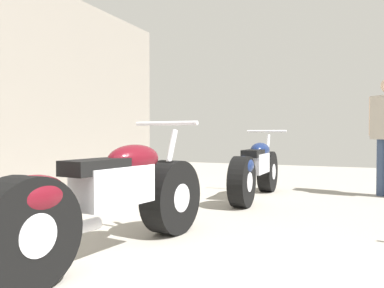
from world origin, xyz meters
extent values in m
plane|color=#9E998E|center=(0.00, 3.06, 0.00)|extent=(14.68, 14.68, 0.00)
cube|color=gray|center=(-2.93, 3.06, 1.39)|extent=(0.08, 6.73, 2.79)
cylinder|color=black|center=(-0.59, 2.73, 0.31)|extent=(0.29, 0.64, 0.62)
cylinder|color=silver|center=(-0.59, 2.73, 0.31)|extent=(0.25, 0.26, 0.24)
cylinder|color=black|center=(-0.77, 1.34, 0.31)|extent=(0.29, 0.64, 0.62)
cylinder|color=silver|center=(-0.77, 1.34, 0.31)|extent=(0.25, 0.26, 0.24)
cube|color=silver|center=(-0.68, 2.04, 0.48)|extent=(0.31, 0.64, 0.27)
ellipsoid|color=#5B0F19|center=(-0.65, 2.25, 0.66)|extent=(0.31, 0.53, 0.21)
cube|color=black|center=(-0.70, 1.86, 0.63)|extent=(0.27, 0.49, 0.10)
ellipsoid|color=#5B0F19|center=(-0.76, 1.39, 0.50)|extent=(0.30, 0.45, 0.23)
cylinder|color=silver|center=(-0.59, 2.69, 0.60)|extent=(0.08, 0.25, 0.56)
cylinder|color=silver|center=(-0.60, 2.66, 0.93)|extent=(0.60, 0.11, 0.03)
cylinder|color=silver|center=(-0.85, 1.77, 0.22)|extent=(0.15, 0.54, 0.09)
cylinder|color=black|center=(-0.37, 5.44, 0.29)|extent=(0.18, 0.59, 0.59)
cylinder|color=silver|center=(-0.37, 5.44, 0.29)|extent=(0.19, 0.22, 0.22)
cylinder|color=black|center=(-0.37, 4.11, 0.29)|extent=(0.18, 0.59, 0.59)
cylinder|color=silver|center=(-0.37, 4.11, 0.29)|extent=(0.19, 0.22, 0.22)
cube|color=silver|center=(-0.37, 4.77, 0.46)|extent=(0.22, 0.59, 0.26)
ellipsoid|color=navy|center=(-0.37, 4.98, 0.62)|extent=(0.24, 0.48, 0.20)
cube|color=black|center=(-0.37, 4.61, 0.60)|extent=(0.20, 0.44, 0.09)
ellipsoid|color=navy|center=(-0.37, 4.16, 0.48)|extent=(0.24, 0.40, 0.22)
cylinder|color=silver|center=(-0.37, 5.40, 0.57)|extent=(0.05, 0.23, 0.53)
cylinder|color=silver|center=(-0.37, 5.36, 0.88)|extent=(0.57, 0.03, 0.03)
cylinder|color=silver|center=(-0.50, 4.50, 0.21)|extent=(0.08, 0.50, 0.08)
cylinder|color=#384766|center=(1.15, 5.68, 0.38)|extent=(0.21, 0.21, 0.77)
cylinder|color=beige|center=(1.03, 5.80, 1.09)|extent=(0.15, 0.15, 0.54)
camera|label=1|loc=(0.88, -0.22, 0.84)|focal=36.68mm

